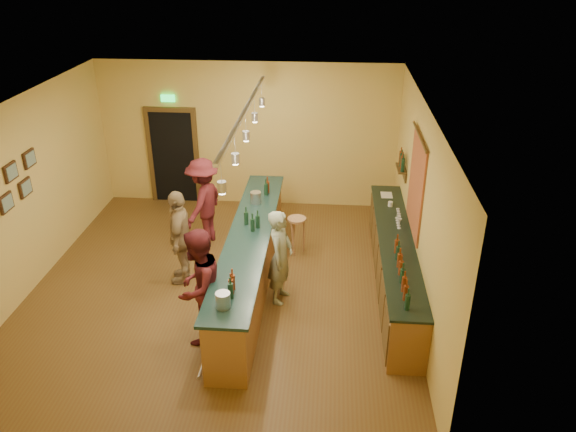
# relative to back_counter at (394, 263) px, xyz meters

# --- Properties ---
(floor) EXTENTS (7.00, 7.00, 0.00)m
(floor) POSITION_rel_back_counter_xyz_m (-2.97, -0.18, -0.49)
(floor) COLOR brown
(floor) RESTS_ON ground
(ceiling) EXTENTS (6.50, 7.00, 0.02)m
(ceiling) POSITION_rel_back_counter_xyz_m (-2.97, -0.18, 2.71)
(ceiling) COLOR silver
(ceiling) RESTS_ON wall_back
(wall_back) EXTENTS (6.50, 0.02, 3.20)m
(wall_back) POSITION_rel_back_counter_xyz_m (-2.97, 3.32, 1.11)
(wall_back) COLOR #E2B654
(wall_back) RESTS_ON floor
(wall_front) EXTENTS (6.50, 0.02, 3.20)m
(wall_front) POSITION_rel_back_counter_xyz_m (-2.97, -3.68, 1.11)
(wall_front) COLOR #E2B654
(wall_front) RESTS_ON floor
(wall_left) EXTENTS (0.02, 7.00, 3.20)m
(wall_left) POSITION_rel_back_counter_xyz_m (-6.22, -0.18, 1.11)
(wall_left) COLOR #E2B654
(wall_left) RESTS_ON floor
(wall_right) EXTENTS (0.02, 7.00, 3.20)m
(wall_right) POSITION_rel_back_counter_xyz_m (0.28, -0.18, 1.11)
(wall_right) COLOR #E2B654
(wall_right) RESTS_ON floor
(doorway) EXTENTS (1.15, 0.09, 2.48)m
(doorway) POSITION_rel_back_counter_xyz_m (-4.67, 3.30, 0.64)
(doorway) COLOR black
(doorway) RESTS_ON wall_back
(tapestry) EXTENTS (0.03, 1.40, 1.60)m
(tapestry) POSITION_rel_back_counter_xyz_m (0.26, 0.22, 1.36)
(tapestry) COLOR maroon
(tapestry) RESTS_ON wall_right
(bottle_shelf) EXTENTS (0.17, 0.55, 0.54)m
(bottle_shelf) POSITION_rel_back_counter_xyz_m (0.20, 1.72, 1.18)
(bottle_shelf) COLOR #493116
(bottle_shelf) RESTS_ON wall_right
(back_counter) EXTENTS (0.60, 4.55, 1.27)m
(back_counter) POSITION_rel_back_counter_xyz_m (0.00, 0.00, 0.00)
(back_counter) COLOR brown
(back_counter) RESTS_ON floor
(tasting_bar) EXTENTS (0.73, 5.10, 1.38)m
(tasting_bar) POSITION_rel_back_counter_xyz_m (-2.46, -0.18, 0.12)
(tasting_bar) COLOR brown
(tasting_bar) RESTS_ON floor
(pendant_track) EXTENTS (0.11, 4.60, 0.50)m
(pendant_track) POSITION_rel_back_counter_xyz_m (-2.46, -0.18, 2.50)
(pendant_track) COLOR silver
(pendant_track) RESTS_ON ceiling
(bartender) EXTENTS (0.51, 0.67, 1.63)m
(bartender) POSITION_rel_back_counter_xyz_m (-1.91, -0.51, 0.33)
(bartender) COLOR gray
(bartender) RESTS_ON floor
(customer_a) EXTENTS (0.92, 1.05, 1.81)m
(customer_a) POSITION_rel_back_counter_xyz_m (-3.01, -1.61, 0.42)
(customer_a) COLOR #59191E
(customer_a) RESTS_ON floor
(customer_b) EXTENTS (0.50, 1.03, 1.71)m
(customer_b) POSITION_rel_back_counter_xyz_m (-3.68, -0.04, 0.37)
(customer_b) COLOR #997A51
(customer_b) RESTS_ON floor
(customer_c) EXTENTS (0.93, 1.27, 1.76)m
(customer_c) POSITION_rel_back_counter_xyz_m (-3.58, 1.36, 0.39)
(customer_c) COLOR #59191E
(customer_c) RESTS_ON floor
(bar_stool) EXTENTS (0.36, 0.36, 0.73)m
(bar_stool) POSITION_rel_back_counter_xyz_m (-1.75, 1.09, 0.10)
(bar_stool) COLOR olive
(bar_stool) RESTS_ON floor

